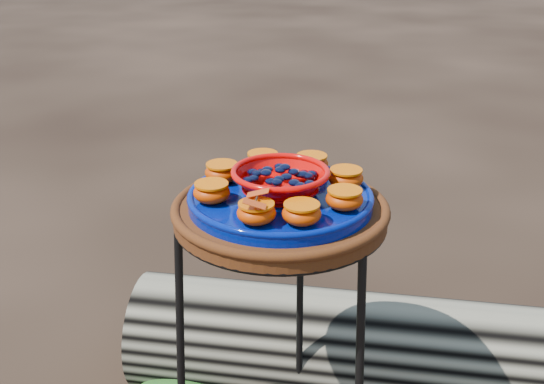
% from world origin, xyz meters
% --- Properties ---
extents(plant_stand, '(0.44, 0.44, 0.70)m').
position_xyz_m(plant_stand, '(0.00, 0.00, 0.35)').
color(plant_stand, black).
rests_on(plant_stand, ground).
extents(terracotta_saucer, '(0.40, 0.40, 0.03)m').
position_xyz_m(terracotta_saucer, '(0.00, 0.00, 0.72)').
color(terracotta_saucer, '#3C1A0F').
rests_on(terracotta_saucer, plant_stand).
extents(cobalt_plate, '(0.35, 0.35, 0.02)m').
position_xyz_m(cobalt_plate, '(0.00, 0.00, 0.74)').
color(cobalt_plate, '#040958').
rests_on(cobalt_plate, terracotta_saucer).
extents(red_bowl, '(0.17, 0.17, 0.05)m').
position_xyz_m(red_bowl, '(0.00, 0.00, 0.78)').
color(red_bowl, red).
rests_on(red_bowl, cobalt_plate).
extents(glass_gems, '(0.13, 0.13, 0.02)m').
position_xyz_m(glass_gems, '(0.00, 0.00, 0.82)').
color(glass_gems, black).
rests_on(glass_gems, red_bowl).
extents(orange_half_0, '(0.07, 0.07, 0.04)m').
position_xyz_m(orange_half_0, '(-0.01, -0.13, 0.77)').
color(orange_half_0, '#B21400').
rests_on(orange_half_0, cobalt_plate).
extents(orange_half_1, '(0.07, 0.07, 0.04)m').
position_xyz_m(orange_half_1, '(0.06, -0.11, 0.77)').
color(orange_half_1, '#B21400').
rests_on(orange_half_1, cobalt_plate).
extents(orange_half_2, '(0.07, 0.07, 0.04)m').
position_xyz_m(orange_half_2, '(0.12, -0.03, 0.77)').
color(orange_half_2, '#B21400').
rests_on(orange_half_2, cobalt_plate).
extents(orange_half_3, '(0.07, 0.07, 0.04)m').
position_xyz_m(orange_half_3, '(0.11, 0.06, 0.77)').
color(orange_half_3, '#B21400').
rests_on(orange_half_3, cobalt_plate).
extents(orange_half_4, '(0.07, 0.07, 0.04)m').
position_xyz_m(orange_half_4, '(0.03, 0.12, 0.77)').
color(orange_half_4, '#B21400').
rests_on(orange_half_4, cobalt_plate).
extents(orange_half_5, '(0.07, 0.07, 0.04)m').
position_xyz_m(orange_half_5, '(-0.06, 0.11, 0.77)').
color(orange_half_5, '#B21400').
rests_on(orange_half_5, cobalt_plate).
extents(orange_half_6, '(0.07, 0.07, 0.04)m').
position_xyz_m(orange_half_6, '(-0.12, 0.03, 0.77)').
color(orange_half_6, '#B21400').
rests_on(orange_half_6, cobalt_plate).
extents(orange_half_7, '(0.07, 0.07, 0.04)m').
position_xyz_m(orange_half_7, '(-0.11, -0.06, 0.77)').
color(orange_half_7, '#B21400').
rests_on(orange_half_7, cobalt_plate).
extents(butterfly, '(0.09, 0.06, 0.01)m').
position_xyz_m(butterfly, '(-0.01, -0.13, 0.80)').
color(butterfly, '#BB380D').
rests_on(butterfly, orange_half_0).
extents(driftwood_log, '(1.73, 0.56, 0.32)m').
position_xyz_m(driftwood_log, '(0.38, 0.39, 0.16)').
color(driftwood_log, black).
rests_on(driftwood_log, ground).
extents(foliage_back, '(0.28, 0.28, 0.14)m').
position_xyz_m(foliage_back, '(-0.17, 0.62, 0.07)').
color(foliage_back, '#1E551E').
rests_on(foliage_back, ground).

